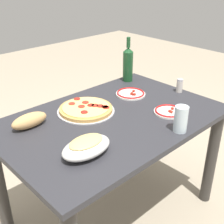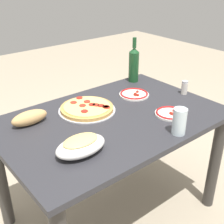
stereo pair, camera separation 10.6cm
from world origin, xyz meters
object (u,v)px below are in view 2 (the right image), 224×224
at_px(side_plate_near, 170,113).
at_px(spice_shaker, 184,87).
at_px(baked_pasta_dish, 81,145).
at_px(dining_table, 112,136).
at_px(bread_loaf, 30,118).
at_px(side_plate_far, 134,94).
at_px(water_glass, 179,121).
at_px(pepperoni_pizza, 87,108).
at_px(wine_bottle, 134,64).

xyz_separation_m(side_plate_near, spice_shaker, (0.29, 0.14, 0.03)).
bearing_deg(baked_pasta_dish, dining_table, 29.08).
distance_m(baked_pasta_dish, bread_loaf, 0.39).
xyz_separation_m(side_plate_near, bread_loaf, (-0.65, 0.39, 0.03)).
bearing_deg(spice_shaker, side_plate_far, 145.76).
xyz_separation_m(water_glass, side_plate_near, (0.12, 0.16, -0.06)).
distance_m(dining_table, side_plate_far, 0.35).
bearing_deg(pepperoni_pizza, side_plate_far, -1.78).
bearing_deg(water_glass, wine_bottle, 64.63).
xyz_separation_m(pepperoni_pizza, baked_pasta_dish, (-0.26, -0.33, 0.03)).
height_order(side_plate_near, side_plate_far, same).
bearing_deg(side_plate_far, dining_table, -154.71).
xyz_separation_m(dining_table, spice_shaker, (0.56, -0.04, 0.17)).
bearing_deg(side_plate_near, water_glass, -127.73).
bearing_deg(dining_table, baked_pasta_dish, -150.92).
bearing_deg(wine_bottle, water_glass, -115.37).
height_order(dining_table, baked_pasta_dish, baked_pasta_dish).
xyz_separation_m(pepperoni_pizza, side_plate_far, (0.35, -0.01, -0.01)).
xyz_separation_m(baked_pasta_dish, spice_shaker, (0.88, 0.14, 0.00)).
bearing_deg(water_glass, spice_shaker, 35.75).
xyz_separation_m(wine_bottle, spice_shaker, (0.10, -0.37, -0.08)).
distance_m(side_plate_far, spice_shaker, 0.32).
xyz_separation_m(pepperoni_pizza, side_plate_near, (0.33, -0.33, -0.01)).
distance_m(pepperoni_pizza, side_plate_near, 0.47).
distance_m(side_plate_near, bread_loaf, 0.76).
bearing_deg(bread_loaf, pepperoni_pizza, -10.33).
relative_size(pepperoni_pizza, wine_bottle, 1.06).
distance_m(dining_table, spice_shaker, 0.59).
xyz_separation_m(pepperoni_pizza, wine_bottle, (0.52, 0.18, 0.11)).
relative_size(wine_bottle, bread_loaf, 1.58).
bearing_deg(dining_table, water_glass, -67.24).
bearing_deg(wine_bottle, pepperoni_pizza, -161.02).
bearing_deg(wine_bottle, dining_table, -144.50).
relative_size(side_plate_far, spice_shaker, 2.16).
bearing_deg(spice_shaker, dining_table, 175.64).
height_order(side_plate_far, spice_shaker, spice_shaker).
bearing_deg(side_plate_near, baked_pasta_dish, 179.68).
height_order(side_plate_near, bread_loaf, bread_loaf).
relative_size(pepperoni_pizza, side_plate_far, 1.73).
height_order(dining_table, water_glass, water_glass).
xyz_separation_m(pepperoni_pizza, spice_shaker, (0.62, -0.19, 0.03)).
bearing_deg(baked_pasta_dish, pepperoni_pizza, 51.46).
bearing_deg(baked_pasta_dish, bread_loaf, 98.54).
bearing_deg(bread_loaf, wine_bottle, 8.20).
bearing_deg(pepperoni_pizza, spice_shaker, -17.21).
bearing_deg(spice_shaker, pepperoni_pizza, 162.79).
height_order(wine_bottle, bread_loaf, wine_bottle).
bearing_deg(side_plate_far, bread_loaf, 174.12).
height_order(dining_table, side_plate_near, side_plate_near).
bearing_deg(dining_table, spice_shaker, -4.36).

